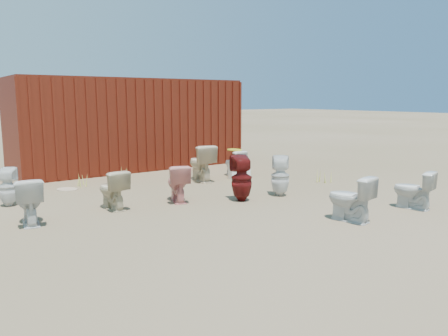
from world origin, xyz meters
TOP-DOWN VIEW (x-y plane):
  - ground at (0.00, 0.00)m, footprint 100.00×100.00m
  - shipping_container at (0.00, 5.20)m, footprint 6.00×2.40m
  - toilet_front_a at (-3.54, 0.73)m, footprint 0.50×0.76m
  - toilet_front_pink at (-0.97, 0.72)m, footprint 0.58×0.77m
  - toilet_front_c at (0.56, -1.99)m, footprint 0.53×0.77m
  - toilet_front_maroon at (0.01, 0.06)m, footprint 0.49×0.50m
  - toilet_front_e at (2.08, -2.12)m, footprint 0.51×0.72m
  - toilet_back_a at (-3.60, 2.14)m, footprint 0.41×0.42m
  - toilet_back_beige_left at (-2.17, 0.86)m, footprint 0.43×0.70m
  - toilet_back_beige_right at (0.47, 2.17)m, footprint 0.59×0.89m
  - toilet_back_yellowlid at (1.46, 2.21)m, footprint 0.38×0.64m
  - toilet_back_e at (0.89, -0.04)m, footprint 0.50×0.51m
  - yellow_lid at (1.46, 2.21)m, footprint 0.32×0.40m
  - loose_tank at (1.36, 1.88)m, footprint 0.53×0.29m
  - loose_lid_near at (0.22, 2.52)m, footprint 0.42×0.52m
  - loose_lid_far at (-2.36, 2.93)m, footprint 0.55×0.59m
  - weed_clump_a at (-1.89, 3.17)m, footprint 0.36×0.36m
  - weed_clump_b at (0.24, 2.81)m, footprint 0.32×0.32m
  - weed_clump_c at (2.16, 3.07)m, footprint 0.36×0.36m
  - weed_clump_d at (-0.95, 3.25)m, footprint 0.30×0.30m
  - weed_clump_e at (1.30, 3.50)m, footprint 0.34×0.34m
  - weed_clump_f at (2.64, 0.36)m, footprint 0.28×0.28m

SIDE VIEW (x-z plane):
  - ground at x=0.00m, z-range 0.00..0.00m
  - loose_lid_near at x=0.22m, z-range 0.00..0.02m
  - loose_lid_far at x=-2.36m, z-range 0.00..0.02m
  - weed_clump_f at x=2.64m, z-range 0.00..0.26m
  - weed_clump_b at x=0.24m, z-range 0.00..0.27m
  - weed_clump_d at x=-0.95m, z-range 0.00..0.30m
  - weed_clump_c at x=2.16m, z-range 0.00..0.30m
  - weed_clump_e at x=1.30m, z-range 0.00..0.30m
  - weed_clump_a at x=-1.89m, z-range 0.00..0.31m
  - loose_tank at x=1.36m, z-range 0.00..0.35m
  - toilet_back_yellowlid at x=1.46m, z-range 0.00..0.64m
  - toilet_front_e at x=2.08m, z-range 0.00..0.67m
  - toilet_back_a at x=-3.60m, z-range 0.00..0.68m
  - toilet_back_beige_left at x=-2.17m, z-range 0.00..0.69m
  - toilet_front_pink at x=-0.97m, z-range 0.00..0.69m
  - toilet_front_a at x=-3.54m, z-range 0.00..0.72m
  - toilet_front_c at x=0.56m, z-range 0.00..0.72m
  - toilet_back_e at x=0.89m, z-range 0.00..0.79m
  - toilet_back_beige_right at x=0.47m, z-range 0.00..0.84m
  - toilet_front_maroon at x=0.01m, z-range 0.00..0.85m
  - yellow_lid at x=1.46m, z-range 0.64..0.66m
  - shipping_container at x=0.00m, z-range 0.00..2.40m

